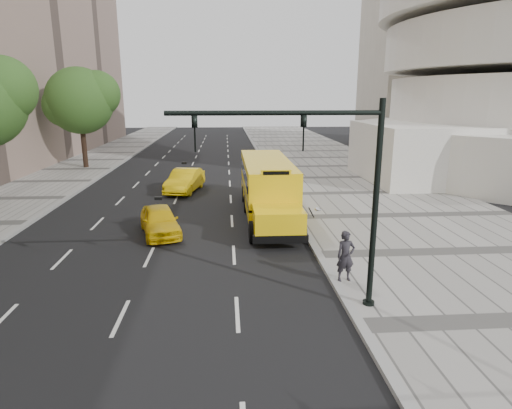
{
  "coord_description": "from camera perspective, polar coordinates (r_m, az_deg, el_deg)",
  "views": [
    {
      "loc": [
        2.24,
        -21.83,
        6.46
      ],
      "look_at": [
        3.5,
        -4.0,
        1.9
      ],
      "focal_mm": 30.0,
      "sensor_mm": 36.0,
      "label": 1
    }
  ],
  "objects": [
    {
      "name": "ground",
      "position": [
        22.87,
        -9.51,
        -2.3
      ],
      "size": [
        140.0,
        140.0,
        0.0
      ],
      "primitive_type": "plane",
      "color": "black",
      "rests_on": "ground"
    },
    {
      "name": "sidewalk_museum",
      "position": [
        24.75,
        19.35,
        -1.47
      ],
      "size": [
        12.0,
        140.0,
        0.15
      ],
      "primitive_type": "cube",
      "color": "gray",
      "rests_on": "ground"
    },
    {
      "name": "curb_museum",
      "position": [
        23.05,
        5.51,
        -1.84
      ],
      "size": [
        0.3,
        140.0,
        0.15
      ],
      "primitive_type": "cube",
      "color": "gray",
      "rests_on": "ground"
    },
    {
      "name": "curb_far",
      "position": [
        24.94,
        -28.14,
        -2.26
      ],
      "size": [
        0.3,
        140.0,
        0.15
      ],
      "primitive_type": "cube",
      "color": "gray",
      "rests_on": "ground"
    },
    {
      "name": "tree_c",
      "position": [
        41.56,
        -22.32,
        12.75
      ],
      "size": [
        6.51,
        5.79,
        8.92
      ],
      "color": "black",
      "rests_on": "ground"
    },
    {
      "name": "school_bus",
      "position": [
        23.79,
        1.49,
        2.92
      ],
      "size": [
        2.96,
        11.56,
        3.19
      ],
      "color": "yellow",
      "rests_on": "ground"
    },
    {
      "name": "taxi_near",
      "position": [
        20.9,
        -12.72,
        -2.09
      ],
      "size": [
        2.65,
        4.32,
        1.37
      ],
      "primitive_type": "imported",
      "rotation": [
        0.0,
        0.0,
        0.27
      ],
      "color": "yellow",
      "rests_on": "ground"
    },
    {
      "name": "taxi_far",
      "position": [
        29.94,
        -9.47,
        3.17
      ],
      "size": [
        2.59,
        4.94,
        1.55
      ],
      "primitive_type": "imported",
      "rotation": [
        0.0,
        0.0,
        -0.21
      ],
      "color": "yellow",
      "rests_on": "ground"
    },
    {
      "name": "pedestrian",
      "position": [
        15.26,
        11.86,
        -6.75
      ],
      "size": [
        0.71,
        0.51,
        1.81
      ],
      "primitive_type": "imported",
      "rotation": [
        0.0,
        0.0,
        0.13
      ],
      "color": "#252329",
      "rests_on": "sidewalk_museum"
    },
    {
      "name": "traffic_signal",
      "position": [
        12.47,
        9.75,
        3.16
      ],
      "size": [
        6.18,
        0.36,
        6.4
      ],
      "color": "black",
      "rests_on": "ground"
    }
  ]
}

